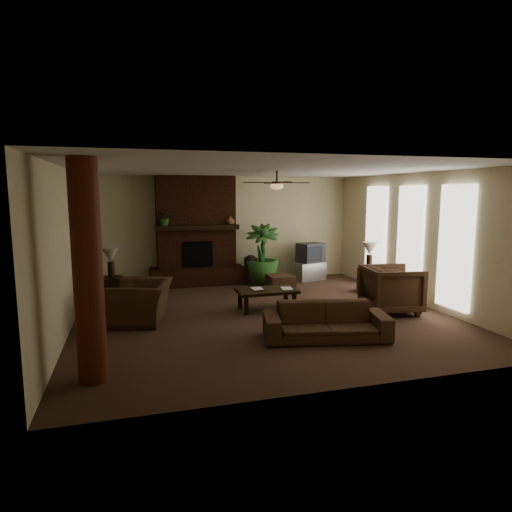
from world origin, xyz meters
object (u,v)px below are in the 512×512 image
object	(u,v)px
floor_plant	(262,267)
lamp_right	(370,251)
side_table_right	(369,280)
log_column	(88,272)
tv_stand	(309,271)
side_table_left	(110,290)
lamp_left	(111,257)
sofa	(326,315)
coffee_table	(267,292)
ottoman	(281,283)
floor_vase	(251,268)
armchair_left	(141,295)
armchair_right	(392,287)

from	to	relation	value
floor_plant	lamp_right	bearing A→B (deg)	-35.04
floor_plant	side_table_right	xyz separation A→B (m)	(2.25, -1.56, -0.16)
log_column	tv_stand	world-z (taller)	log_column
log_column	side_table_left	size ratio (longest dim) A/B	5.09
floor_plant	lamp_left	bearing A→B (deg)	-164.75
side_table_right	lamp_right	xyz separation A→B (m)	(-0.02, -0.00, 0.73)
sofa	side_table_left	world-z (taller)	sofa
coffee_table	sofa	bearing A→B (deg)	-78.70
tv_stand	side_table_left	size ratio (longest dim) A/B	1.55
ottoman	tv_stand	size ratio (longest dim) A/B	0.71
sofa	tv_stand	distance (m)	4.90
tv_stand	floor_vase	size ratio (longest dim) A/B	1.10
armchair_left	floor_vase	xyz separation A→B (m)	(2.84, 2.76, -0.07)
lamp_right	sofa	bearing A→B (deg)	-130.33
armchair_left	floor_vase	world-z (taller)	armchair_left
armchair_left	side_table_left	world-z (taller)	armchair_left
ottoman	tv_stand	bearing A→B (deg)	43.14
side_table_right	side_table_left	bearing A→B (deg)	174.16
sofa	tv_stand	bearing A→B (deg)	82.82
sofa	armchair_left	distance (m)	3.40
side_table_left	lamp_left	distance (m)	0.73
coffee_table	lamp_left	bearing A→B (deg)	153.98
sofa	ottoman	size ratio (longest dim) A/B	3.36
armchair_right	side_table_right	bearing A→B (deg)	-8.37
side_table_left	armchair_left	bearing A→B (deg)	-70.13
sofa	armchair_right	size ratio (longest dim) A/B	1.95
coffee_table	side_table_left	xyz separation A→B (m)	(-3.09, 1.55, -0.10)
floor_vase	side_table_right	xyz separation A→B (m)	(2.52, -1.66, -0.16)
side_table_left	tv_stand	bearing A→B (deg)	12.08
coffee_table	side_table_left	world-z (taller)	side_table_left
tv_stand	side_table_left	distance (m)	5.23
armchair_left	tv_stand	size ratio (longest dim) A/B	1.36
armchair_left	armchair_right	bearing A→B (deg)	96.32
lamp_left	armchair_right	bearing A→B (deg)	-23.54
armchair_left	side_table_right	world-z (taller)	armchair_left
tv_stand	ottoman	bearing A→B (deg)	-154.30
tv_stand	floor_plant	distance (m)	1.40
floor_plant	sofa	bearing A→B (deg)	-93.14
log_column	floor_vase	xyz separation A→B (m)	(3.51, 5.26, -0.97)
log_column	lamp_left	xyz separation A→B (m)	(0.09, 4.15, -0.40)
tv_stand	floor_plant	xyz separation A→B (m)	(-1.38, -0.14, 0.19)
log_column	tv_stand	size ratio (longest dim) A/B	3.29
armchair_left	floor_vase	bearing A→B (deg)	148.68
sofa	floor_vase	bearing A→B (deg)	102.55
tv_stand	log_column	bearing A→B (deg)	-151.68
tv_stand	armchair_right	bearing A→B (deg)	-102.35
ottoman	lamp_left	world-z (taller)	lamp_left
sofa	armchair_left	world-z (taller)	armchair_left
coffee_table	side_table_right	bearing A→B (deg)	17.94
armchair_left	tv_stand	xyz separation A→B (m)	(4.50, 2.80, -0.25)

